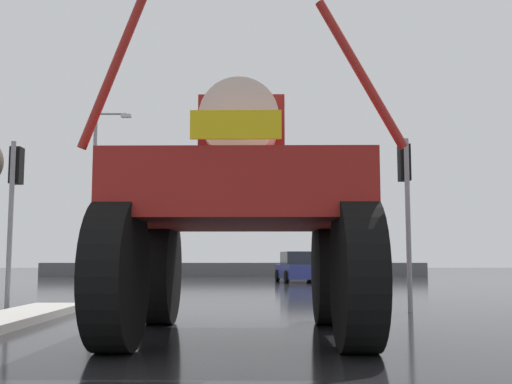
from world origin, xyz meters
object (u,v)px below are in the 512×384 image
object	(u,v)px
sedan_ahead	(299,268)
traffic_signal_near_right	(405,185)
traffic_signal_near_left	(15,187)
oversize_sprayer	(242,210)
streetlight_far_left	(97,187)

from	to	relation	value
sedan_ahead	traffic_signal_near_right	distance (m)	17.57
sedan_ahead	traffic_signal_near_left	distance (m)	19.18
traffic_signal_near_left	traffic_signal_near_right	bearing A→B (deg)	-0.01
traffic_signal_near_right	oversize_sprayer	bearing A→B (deg)	-129.82
traffic_signal_near_left	oversize_sprayer	bearing A→B (deg)	-40.35
streetlight_far_left	oversize_sprayer	bearing A→B (deg)	-70.33
sedan_ahead	oversize_sprayer	bearing A→B (deg)	166.34
oversize_sprayer	streetlight_far_left	bearing A→B (deg)	21.02
sedan_ahead	streetlight_far_left	bearing A→B (deg)	90.74
traffic_signal_near_left	sedan_ahead	bearing A→B (deg)	65.90
traffic_signal_near_left	traffic_signal_near_right	xyz separation A→B (m)	(8.85, -0.00, 0.06)
sedan_ahead	traffic_signal_near_left	size ratio (longest dim) A/B	1.13
sedan_ahead	traffic_signal_near_left	bearing A→B (deg)	149.05
traffic_signal_near_right	streetlight_far_left	bearing A→B (deg)	124.34
oversize_sprayer	sedan_ahead	world-z (taller)	oversize_sprayer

